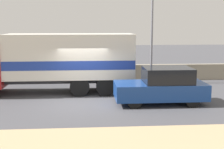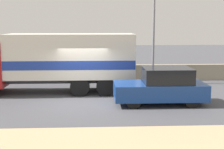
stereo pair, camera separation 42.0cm
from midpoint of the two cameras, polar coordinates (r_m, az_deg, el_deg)
name	(u,v)px [view 1 (the left image)]	position (r m, az deg, el deg)	size (l,w,h in m)	color
ground_plane	(83,102)	(15.11, -6.08, -5.04)	(80.00, 80.00, 0.00)	#47474C
stone_wall_backdrop	(84,73)	(20.47, -5.67, 0.24)	(60.00, 0.35, 1.05)	gray
street_lamp	(152,26)	(19.50, 6.69, 8.74)	(0.56, 0.28, 6.06)	slate
box_truck	(52,60)	(17.10, -11.56, 2.63)	(8.98, 2.46, 3.19)	maroon
car_hatchback	(162,86)	(14.79, 8.34, -2.10)	(4.24, 1.88, 1.71)	navy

